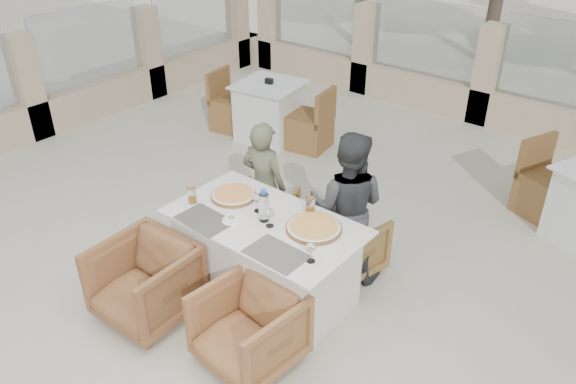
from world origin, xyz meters
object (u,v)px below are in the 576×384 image
Objects in this scene: dining_table at (266,259)px; olive_dish at (231,219)px; wine_glass_corner at (311,251)px; armchair_far_right at (343,243)px; armchair_near_left at (145,282)px; beer_glass_right at (310,206)px; water_bottle at (264,205)px; wine_glass_near at (270,216)px; diner_right at (347,207)px; armchair_far_left at (264,216)px; beer_glass_left at (192,195)px; pizza_left at (233,194)px; pizza_right at (314,227)px; bg_table_a at (270,111)px; diner_left at (264,185)px; armchair_near_right at (249,329)px; wine_glass_centre at (258,202)px.

olive_dish reaches higher than dining_table.
wine_glass_corner reaches higher than armchair_far_right.
beer_glass_right is at bearing 51.27° from armchair_near_left.
dining_table is 5.58× the size of water_bottle.
diner_right is at bearing 70.59° from wine_glass_near.
armchair_far_right is at bearing 166.97° from armchair_far_left.
wine_glass_corner is at bearing -16.52° from wine_glass_near.
water_bottle is 0.68m from beer_glass_left.
pizza_right is (0.84, 0.04, 0.00)m from pizza_left.
diner_right is (0.26, 0.73, -0.16)m from wine_glass_near.
beer_glass_left is at bearing -70.87° from bg_table_a.
diner_left is (-0.09, 0.49, -0.16)m from pizza_left.
dining_table reaches higher than armchair_near_right.
olive_dish is at bearing 55.78° from armchair_near_left.
wine_glass_centre reaches higher than beer_glass_right.
beer_glass_right is at bearing 140.01° from armchair_far_left.
wine_glass_corner is at bearing -17.39° from water_bottle.
bg_table_a is at bearing -68.98° from armchair_far_left.
olive_dish is 3.27m from bg_table_a.
dining_table is 0.78m from armchair_far_right.
dining_table is 2.31× the size of armchair_near_right.
beer_glass_right is 0.69m from armchair_far_right.
water_bottle is 1.56× the size of wine_glass_centre.
armchair_far_right is at bearing 73.03° from wine_glass_near.
pizza_left is 2.13× the size of wine_glass_centre.
water_bottle is 0.41× the size of armchair_near_right.
diner_right is at bearing 52.40° from wine_glass_centre.
olive_dish reaches higher than bg_table_a.
armchair_near_right is at bearing -63.06° from wine_glass_near.
armchair_near_right is at bearing 69.76° from diner_right.
wine_glass_corner is (0.23, -0.34, 0.06)m from pizza_right.
wine_glass_centre reaches higher than armchair_far_left.
beer_glass_right is at bearing -52.29° from bg_table_a.
bg_table_a is (-1.51, 1.85, 0.12)m from armchair_far_left.
pizza_left is 0.35m from beer_glass_left.
armchair_near_left is (-0.82, -1.11, -0.51)m from beer_glass_right.
pizza_left is at bearing 13.78° from diner_right.
armchair_near_right is (0.08, -1.35, 0.02)m from armchair_far_right.
bg_table_a is (-2.69, 2.66, -0.48)m from wine_glass_corner.
armchair_far_left is 0.42× the size of diner_right.
beer_glass_right reaches higher than bg_table_a.
pizza_right reaches higher than armchair_far_left.
armchair_near_right is (0.40, -0.65, -0.60)m from water_bottle.
diner_right is at bearing 160.99° from armchair_far_right.
armchair_far_left is at bearing 132.36° from dining_table.
olive_dish is 1.03m from armchair_far_left.
armchair_near_right is at bearing -115.81° from wine_glass_corner.
armchair_far_left is at bearing -18.58° from diner_right.
wine_glass_centre is at bearing 152.00° from dining_table.
pizza_left is 0.56m from wine_glass_near.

